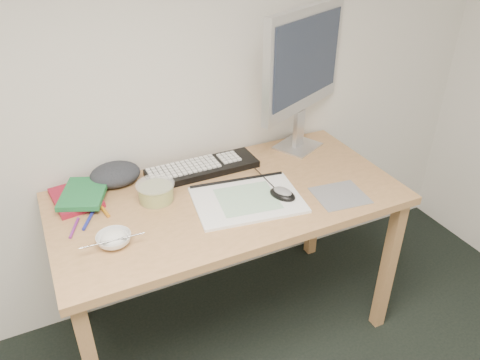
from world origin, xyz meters
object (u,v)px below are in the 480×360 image
object	(u,v)px
sketchpad	(247,200)
rice_bowl	(114,240)
keyboard	(202,168)
monitor	(303,64)
desk	(228,212)

from	to	relation	value
sketchpad	rice_bowl	xyz separation A→B (m)	(-0.54, -0.04, 0.01)
keyboard	monitor	xyz separation A→B (m)	(0.50, 0.02, 0.39)
monitor	rice_bowl	world-z (taller)	monitor
sketchpad	keyboard	bearing A→B (deg)	112.16
desk	monitor	distance (m)	0.73
keyboard	rice_bowl	size ratio (longest dim) A/B	4.05
sketchpad	monitor	size ratio (longest dim) A/B	0.64
desk	keyboard	size ratio (longest dim) A/B	2.86
monitor	keyboard	bearing A→B (deg)	156.65
desk	rice_bowl	world-z (taller)	rice_bowl
desk	monitor	size ratio (longest dim) A/B	2.15
keyboard	rice_bowl	xyz separation A→B (m)	(-0.46, -0.34, 0.00)
desk	keyboard	xyz separation A→B (m)	(-0.02, 0.22, 0.10)
sketchpad	monitor	xyz separation A→B (m)	(0.43, 0.32, 0.40)
rice_bowl	desk	bearing A→B (deg)	13.40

